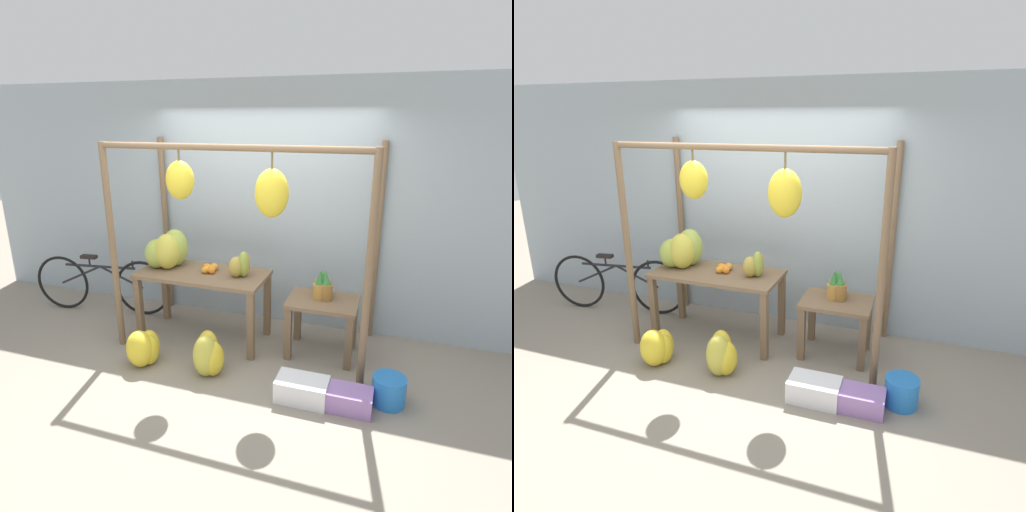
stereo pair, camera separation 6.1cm
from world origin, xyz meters
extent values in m
plane|color=gray|center=(0.00, 0.00, 0.00)|extent=(20.00, 20.00, 0.00)
cube|color=#99A8B2|center=(0.00, 1.36, 1.40)|extent=(8.00, 0.08, 2.80)
cylinder|color=brown|center=(-1.29, 0.20, 1.08)|extent=(0.07, 0.07, 2.17)
cylinder|color=brown|center=(1.29, 0.20, 1.08)|extent=(0.07, 0.07, 2.17)
cylinder|color=brown|center=(-1.29, 1.27, 1.08)|extent=(0.07, 0.07, 2.17)
cylinder|color=brown|center=(1.29, 1.27, 1.08)|extent=(0.07, 0.07, 2.17)
cylinder|color=brown|center=(0.00, 0.20, 2.14)|extent=(2.57, 0.06, 0.06)
cylinder|color=brown|center=(-0.46, 0.20, 2.06)|extent=(0.02, 0.02, 0.10)
ellipsoid|color=yellow|center=(-0.46, 0.20, 1.84)|extent=(0.27, 0.24, 0.35)
cylinder|color=brown|center=(0.42, 0.20, 2.04)|extent=(0.02, 0.02, 0.13)
ellipsoid|color=yellow|center=(0.42, 0.20, 1.76)|extent=(0.30, 0.27, 0.42)
cube|color=brown|center=(-0.48, 0.63, 0.76)|extent=(1.40, 0.67, 0.04)
cube|color=brown|center=(-1.14, 0.35, 0.37)|extent=(0.07, 0.07, 0.74)
cube|color=brown|center=(0.17, 0.35, 0.37)|extent=(0.07, 0.07, 0.74)
cube|color=brown|center=(-1.14, 0.92, 0.37)|extent=(0.07, 0.07, 0.74)
cube|color=brown|center=(0.17, 0.92, 0.37)|extent=(0.07, 0.07, 0.74)
cube|color=brown|center=(0.83, 0.70, 0.59)|extent=(0.71, 0.54, 0.04)
cube|color=brown|center=(0.52, 0.48, 0.29)|extent=(0.07, 0.07, 0.57)
cube|color=brown|center=(1.14, 0.48, 0.29)|extent=(0.07, 0.07, 0.57)
cube|color=brown|center=(0.52, 0.92, 0.29)|extent=(0.07, 0.07, 0.57)
cube|color=brown|center=(1.14, 0.92, 0.29)|extent=(0.07, 0.07, 0.57)
ellipsoid|color=yellow|center=(-0.90, 0.66, 0.92)|extent=(0.27, 0.27, 0.28)
ellipsoid|color=#9EB247|center=(-0.87, 0.74, 0.99)|extent=(0.37, 0.38, 0.42)
ellipsoid|color=yellow|center=(-0.94, 0.66, 0.95)|extent=(0.26, 0.25, 0.34)
ellipsoid|color=#9EB247|center=(-1.03, 0.61, 0.95)|extent=(0.36, 0.36, 0.33)
ellipsoid|color=gold|center=(-0.90, 0.62, 0.98)|extent=(0.36, 0.36, 0.40)
sphere|color=orange|center=(-0.44, 0.69, 0.82)|extent=(0.08, 0.08, 0.08)
sphere|color=orange|center=(-0.44, 0.62, 0.82)|extent=(0.08, 0.08, 0.08)
sphere|color=orange|center=(-0.40, 0.76, 0.82)|extent=(0.07, 0.07, 0.07)
sphere|color=orange|center=(-0.44, 0.63, 0.82)|extent=(0.07, 0.07, 0.07)
sphere|color=orange|center=(-0.37, 0.62, 0.82)|extent=(0.08, 0.08, 0.08)
sphere|color=orange|center=(-0.47, 0.72, 0.82)|extent=(0.07, 0.07, 0.07)
sphere|color=orange|center=(-0.45, 0.61, 0.82)|extent=(0.07, 0.07, 0.07)
sphere|color=orange|center=(-0.39, 0.72, 0.82)|extent=(0.09, 0.09, 0.09)
sphere|color=orange|center=(-0.46, 0.69, 0.82)|extent=(0.08, 0.08, 0.08)
sphere|color=orange|center=(-0.40, 0.68, 0.82)|extent=(0.07, 0.07, 0.07)
cylinder|color=#B27F38|center=(0.78, 0.72, 0.69)|extent=(0.14, 0.14, 0.16)
cone|color=#337538|center=(0.78, 0.72, 0.84)|extent=(0.10, 0.10, 0.14)
cylinder|color=olive|center=(0.78, 0.84, 0.69)|extent=(0.13, 0.13, 0.16)
cone|color=#428442|center=(0.78, 0.84, 0.82)|extent=(0.09, 0.09, 0.10)
cylinder|color=olive|center=(0.83, 0.76, 0.70)|extent=(0.13, 0.13, 0.18)
cone|color=#428442|center=(0.83, 0.76, 0.86)|extent=(0.09, 0.09, 0.13)
cylinder|color=#B27F38|center=(0.80, 0.75, 0.70)|extent=(0.11, 0.11, 0.18)
cone|color=#428442|center=(0.80, 0.75, 0.86)|extent=(0.08, 0.08, 0.14)
cylinder|color=olive|center=(0.85, 0.72, 0.70)|extent=(0.13, 0.13, 0.17)
cone|color=#337538|center=(0.85, 0.72, 0.83)|extent=(0.09, 0.09, 0.09)
ellipsoid|color=yellow|center=(-0.77, -0.06, 0.16)|extent=(0.22, 0.24, 0.32)
ellipsoid|color=yellow|center=(-0.82, 0.02, 0.16)|extent=(0.27, 0.28, 0.32)
ellipsoid|color=yellow|center=(-0.84, -0.12, 0.19)|extent=(0.34, 0.33, 0.38)
ellipsoid|color=yellow|center=(-0.08, -0.04, 0.18)|extent=(0.29, 0.30, 0.36)
ellipsoid|color=gold|center=(-0.17, 0.04, 0.21)|extent=(0.29, 0.31, 0.42)
ellipsoid|color=yellow|center=(-0.14, -0.03, 0.18)|extent=(0.22, 0.20, 0.36)
ellipsoid|color=gold|center=(-0.15, -0.07, 0.22)|extent=(0.31, 0.30, 0.43)
cube|color=silver|center=(0.82, -0.14, 0.10)|extent=(0.45, 0.28, 0.20)
cylinder|color=blue|center=(1.54, 0.05, 0.13)|extent=(0.29, 0.29, 0.26)
torus|color=black|center=(-2.55, 0.76, 0.36)|extent=(0.71, 0.14, 0.71)
torus|color=black|center=(-1.46, 0.92, 0.36)|extent=(0.71, 0.14, 0.71)
cylinder|color=black|center=(-2.01, 0.84, 0.61)|extent=(0.93, 0.17, 0.03)
cylinder|color=black|center=(-2.28, 0.80, 0.48)|extent=(0.56, 0.11, 0.28)
cylinder|color=black|center=(-1.73, 0.88, 0.48)|extent=(0.56, 0.11, 0.28)
cylinder|color=black|center=(-2.14, 0.82, 0.66)|extent=(0.02, 0.02, 0.10)
cube|color=black|center=(-2.14, 0.82, 0.73)|extent=(0.21, 0.11, 0.04)
cylinder|color=black|center=(-1.57, 0.90, 0.66)|extent=(0.02, 0.02, 0.10)
ellipsoid|color=#93A33D|center=(-0.01, 0.65, 0.92)|extent=(0.16, 0.17, 0.28)
ellipsoid|color=#B2993D|center=(-0.09, 0.62, 0.89)|extent=(0.21, 0.22, 0.22)
ellipsoid|color=gold|center=(-0.02, 0.69, 0.91)|extent=(0.18, 0.19, 0.26)
ellipsoid|color=gold|center=(-0.06, 0.65, 0.89)|extent=(0.19, 0.19, 0.22)
cube|color=#9970B7|center=(1.22, -0.13, 0.09)|extent=(0.41, 0.25, 0.18)
camera|label=1|loc=(1.46, -3.32, 2.38)|focal=30.00mm
camera|label=2|loc=(1.52, -3.30, 2.38)|focal=30.00mm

